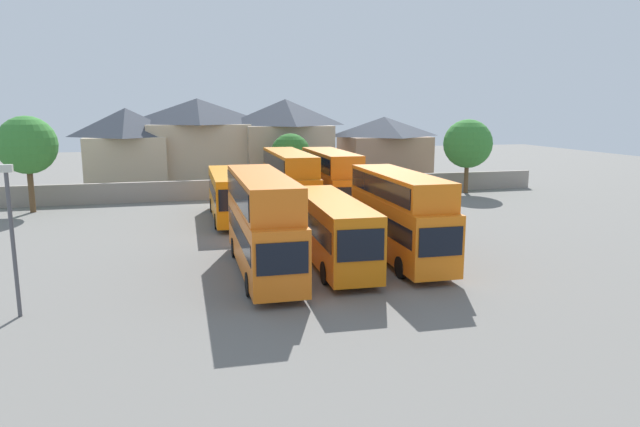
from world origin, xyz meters
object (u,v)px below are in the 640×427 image
tree_left_of_lot (291,154)px  tree_right_of_lot (27,145)px  bus_2 (332,227)px  bus_4 (229,193)px  house_terrace_centre (198,142)px  bus_5 (290,181)px  house_terrace_right (286,141)px  house_terrace_left (127,148)px  lamp_post_lot_edge (12,231)px  bus_3 (399,212)px  tree_behind_wall (468,144)px  house_terrace_far_right (384,148)px  bus_1 (262,218)px  bus_6 (331,179)px

tree_left_of_lot → tree_right_of_lot: (-22.28, -5.50, 1.52)m
bus_2 → tree_right_of_lot: tree_right_of_lot is taller
bus_4 → house_terrace_centre: (-1.26, 19.88, 2.69)m
bus_5 → tree_left_of_lot: bearing=169.3°
bus_4 → house_terrace_right: house_terrace_right is taller
house_terrace_left → tree_left_of_lot: bearing=-22.1°
bus_4 → lamp_post_lot_edge: (-10.17, -18.36, 1.49)m
bus_3 → house_terrace_centre: (-9.19, 33.89, 2.00)m
bus_4 → house_terrace_right: size_ratio=1.17×
house_terrace_centre → tree_behind_wall: bearing=-25.3°
house_terrace_left → house_terrace_right: house_terrace_right is taller
tree_left_of_lot → bus_4: bearing=-120.2°
tree_behind_wall → house_terrace_far_right: bearing=110.9°
bus_1 → bus_3: 7.64m
bus_1 → tree_left_of_lot: tree_left_of_lot is taller
house_terrace_right → tree_right_of_lot: house_terrace_right is taller
bus_4 → tree_left_of_lot: bearing=150.9°
lamp_post_lot_edge → bus_3: bearing=13.5°
tree_right_of_lot → house_terrace_far_right: bearing=19.8°
bus_2 → tree_left_of_lot: size_ratio=1.88×
tree_left_of_lot → house_terrace_centre: bearing=138.9°
tree_behind_wall → bus_6: bearing=-154.2°
tree_behind_wall → lamp_post_lot_edge: size_ratio=1.17×
bus_3 → tree_right_of_lot: tree_right_of_lot is taller
bus_1 → house_terrace_centre: size_ratio=1.03×
bus_3 → tree_right_of_lot: bearing=-131.4°
tree_behind_wall → bus_4: bearing=-161.6°
bus_6 → house_terrace_far_right: bearing=150.0°
bus_3 → bus_5: bus_5 is taller
bus_5 → bus_6: (3.42, 0.50, -0.03)m
tree_left_of_lot → lamp_post_lot_edge: 35.40m
bus_3 → tree_left_of_lot: 26.50m
bus_3 → tree_behind_wall: 27.25m
bus_2 → bus_6: (3.89, 14.25, 0.76)m
bus_4 → tree_behind_wall: size_ratio=1.55×
bus_1 → tree_behind_wall: 32.69m
bus_1 → bus_2: size_ratio=1.04×
bus_4 → house_terrace_left: size_ratio=1.35×
tree_left_of_lot → tree_right_of_lot: bearing=-166.1°
lamp_post_lot_edge → bus_5: bearing=50.9°
tree_right_of_lot → house_terrace_right: bearing=27.5°
bus_4 → bus_5: bearing=88.3°
lamp_post_lot_edge → tree_right_of_lot: bearing=100.9°
bus_6 → bus_1: bearing=-26.3°
bus_5 → tree_left_of_lot: size_ratio=1.98×
bus_2 → bus_5: bearing=-179.8°
bus_5 → bus_6: size_ratio=1.08×
house_terrace_centre → lamp_post_lot_edge: bearing=-103.1°
tree_behind_wall → tree_right_of_lot: (-38.96, -1.00, 0.55)m
tree_behind_wall → tree_right_of_lot: 38.98m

